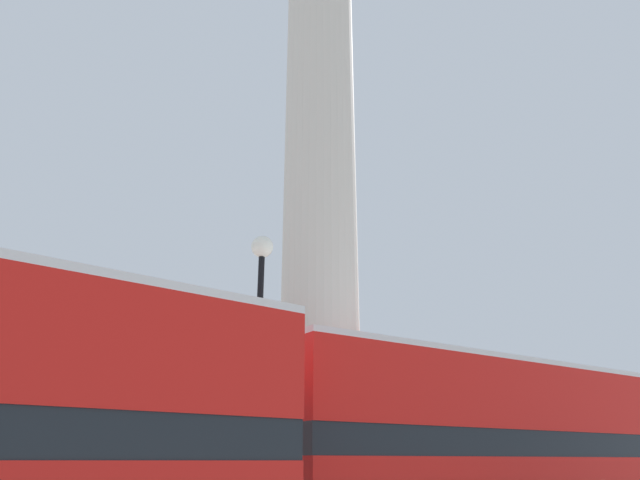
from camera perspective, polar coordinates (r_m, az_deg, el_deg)
The scene contains 3 objects.
monument_column at distance 16.50m, azimuth 0.00°, elevation -0.99°, with size 5.04×5.04×20.19m.
bus_c at distance 14.64m, azimuth 16.46°, elevation -19.27°, with size 11.56×3.62×4.38m.
street_lamp at distance 12.56m, azimuth -6.20°, elevation -10.67°, with size 0.51×0.51×6.98m.
Camera 1 is at (-9.86, -11.93, 2.13)m, focal length 32.00 mm.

